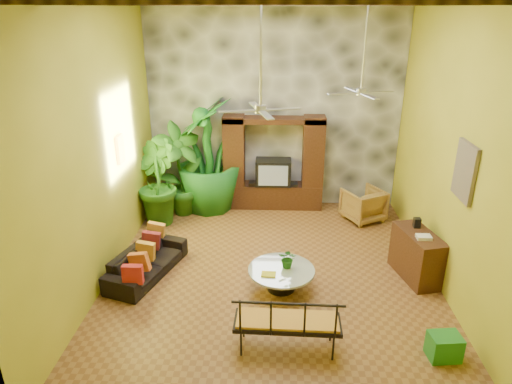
{
  "coord_description": "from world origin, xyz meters",
  "views": [
    {
      "loc": [
        0.02,
        -7.34,
        4.66
      ],
      "look_at": [
        -0.3,
        0.2,
        1.58
      ],
      "focal_mm": 32.0,
      "sensor_mm": 36.0,
      "label": 1
    }
  ],
  "objects_px": {
    "ceiling_fan_back": "(362,81)",
    "side_console": "(417,255)",
    "sofa": "(147,262)",
    "tall_plant_a": "(180,170)",
    "entertainment_center": "(273,170)",
    "wicker_armchair": "(363,205)",
    "green_bin": "(444,347)",
    "tall_plant_c": "(208,155)",
    "coffee_table": "(281,276)",
    "iron_bench": "(288,321)",
    "tall_plant_b": "(156,183)",
    "ceiling_fan_front": "(261,96)"
  },
  "relations": [
    {
      "from": "ceiling_fan_back",
      "to": "side_console",
      "type": "distance_m",
      "value": 3.35
    },
    {
      "from": "sofa",
      "to": "tall_plant_a",
      "type": "height_order",
      "value": "tall_plant_a"
    },
    {
      "from": "entertainment_center",
      "to": "tall_plant_a",
      "type": "distance_m",
      "value": 2.25
    },
    {
      "from": "ceiling_fan_back",
      "to": "entertainment_center",
      "type": "bearing_deg",
      "value": 129.57
    },
    {
      "from": "tall_plant_a",
      "to": "wicker_armchair",
      "type": "bearing_deg",
      "value": -1.81
    },
    {
      "from": "sofa",
      "to": "green_bin",
      "type": "distance_m",
      "value": 5.18
    },
    {
      "from": "tall_plant_c",
      "to": "coffee_table",
      "type": "bearing_deg",
      "value": -63.15
    },
    {
      "from": "tall_plant_a",
      "to": "iron_bench",
      "type": "xyz_separation_m",
      "value": [
        2.42,
        -4.66,
        -0.58
      ]
    },
    {
      "from": "tall_plant_c",
      "to": "tall_plant_b",
      "type": "bearing_deg",
      "value": -143.42
    },
    {
      "from": "tall_plant_c",
      "to": "side_console",
      "type": "distance_m",
      "value": 5.22
    },
    {
      "from": "wicker_armchair",
      "to": "side_console",
      "type": "distance_m",
      "value": 2.49
    },
    {
      "from": "tall_plant_a",
      "to": "side_console",
      "type": "xyz_separation_m",
      "value": [
        4.83,
        -2.57,
        -0.67
      ]
    },
    {
      "from": "ceiling_fan_front",
      "to": "ceiling_fan_back",
      "type": "distance_m",
      "value": 2.41
    },
    {
      "from": "ceiling_fan_front",
      "to": "coffee_table",
      "type": "bearing_deg",
      "value": -10.32
    },
    {
      "from": "sofa",
      "to": "tall_plant_c",
      "type": "xyz_separation_m",
      "value": [
        0.75,
        3.07,
        1.1
      ]
    },
    {
      "from": "entertainment_center",
      "to": "wicker_armchair",
      "type": "bearing_deg",
      "value": -17.67
    },
    {
      "from": "sofa",
      "to": "coffee_table",
      "type": "bearing_deg",
      "value": -80.23
    },
    {
      "from": "wicker_armchair",
      "to": "tall_plant_c",
      "type": "height_order",
      "value": "tall_plant_c"
    },
    {
      "from": "entertainment_center",
      "to": "sofa",
      "type": "height_order",
      "value": "entertainment_center"
    },
    {
      "from": "ceiling_fan_front",
      "to": "sofa",
      "type": "bearing_deg",
      "value": 171.94
    },
    {
      "from": "coffee_table",
      "to": "side_console",
      "type": "height_order",
      "value": "side_console"
    },
    {
      "from": "tall_plant_b",
      "to": "green_bin",
      "type": "relative_size",
      "value": 4.45
    },
    {
      "from": "ceiling_fan_front",
      "to": "tall_plant_c",
      "type": "height_order",
      "value": "ceiling_fan_front"
    },
    {
      "from": "coffee_table",
      "to": "side_console",
      "type": "xyz_separation_m",
      "value": [
        2.47,
        0.5,
        0.19
      ]
    },
    {
      "from": "ceiling_fan_back",
      "to": "iron_bench",
      "type": "distance_m",
      "value": 4.55
    },
    {
      "from": "ceiling_fan_back",
      "to": "tall_plant_a",
      "type": "bearing_deg",
      "value": 159.66
    },
    {
      "from": "ceiling_fan_front",
      "to": "green_bin",
      "type": "distance_m",
      "value": 4.5
    },
    {
      "from": "entertainment_center",
      "to": "side_console",
      "type": "bearing_deg",
      "value": -49.53
    },
    {
      "from": "tall_plant_a",
      "to": "coffee_table",
      "type": "height_order",
      "value": "tall_plant_a"
    },
    {
      "from": "tall_plant_a",
      "to": "tall_plant_b",
      "type": "bearing_deg",
      "value": -137.43
    },
    {
      "from": "ceiling_fan_back",
      "to": "green_bin",
      "type": "bearing_deg",
      "value": -75.17
    },
    {
      "from": "entertainment_center",
      "to": "side_console",
      "type": "relative_size",
      "value": 2.14
    },
    {
      "from": "ceiling_fan_back",
      "to": "green_bin",
      "type": "xyz_separation_m",
      "value": [
        0.87,
        -3.29,
        -3.21
      ]
    },
    {
      "from": "sofa",
      "to": "coffee_table",
      "type": "xyz_separation_m",
      "value": [
        2.49,
        -0.37,
        -0.01
      ]
    },
    {
      "from": "iron_bench",
      "to": "side_console",
      "type": "bearing_deg",
      "value": 42.52
    },
    {
      "from": "side_console",
      "to": "green_bin",
      "type": "distance_m",
      "value": 2.14
    },
    {
      "from": "tall_plant_a",
      "to": "green_bin",
      "type": "relative_size",
      "value": 5.15
    },
    {
      "from": "ceiling_fan_back",
      "to": "tall_plant_c",
      "type": "distance_m",
      "value": 4.16
    },
    {
      "from": "tall_plant_b",
      "to": "coffee_table",
      "type": "distance_m",
      "value": 3.93
    },
    {
      "from": "entertainment_center",
      "to": "green_bin",
      "type": "bearing_deg",
      "value": -64.69
    },
    {
      "from": "wicker_armchair",
      "to": "iron_bench",
      "type": "distance_m",
      "value": 4.9
    },
    {
      "from": "ceiling_fan_front",
      "to": "wicker_armchair",
      "type": "xyz_separation_m",
      "value": [
        2.31,
        2.86,
        -3.02
      ]
    },
    {
      "from": "coffee_table",
      "to": "iron_bench",
      "type": "height_order",
      "value": "iron_bench"
    },
    {
      "from": "ceiling_fan_back",
      "to": "tall_plant_a",
      "type": "distance_m",
      "value": 4.63
    },
    {
      "from": "ceiling_fan_front",
      "to": "tall_plant_a",
      "type": "distance_m",
      "value": 4.26
    },
    {
      "from": "sofa",
      "to": "coffee_table",
      "type": "height_order",
      "value": "sofa"
    },
    {
      "from": "ceiling_fan_front",
      "to": "side_console",
      "type": "height_order",
      "value": "ceiling_fan_front"
    },
    {
      "from": "tall_plant_b",
      "to": "green_bin",
      "type": "xyz_separation_m",
      "value": [
        5.12,
        -4.25,
        -0.77
      ]
    },
    {
      "from": "iron_bench",
      "to": "side_console",
      "type": "height_order",
      "value": "iron_bench"
    },
    {
      "from": "iron_bench",
      "to": "green_bin",
      "type": "distance_m",
      "value": 2.25
    }
  ]
}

